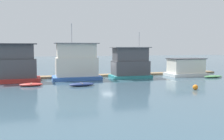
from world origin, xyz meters
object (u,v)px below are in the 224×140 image
object	(u,v)px
houseboat_red	(14,65)
houseboat_teal	(130,64)
houseboat_blue	(76,63)
houseboat_white	(186,67)
dinghy_red	(31,85)
dinghy_navy	(82,84)
buoy_orange	(195,87)
dinghy_green	(213,76)

from	to	relation	value
houseboat_red	houseboat_teal	bearing A→B (deg)	-0.37
houseboat_blue	houseboat_white	bearing A→B (deg)	-1.11
houseboat_red	houseboat_white	world-z (taller)	houseboat_red
dinghy_red	houseboat_white	bearing A→B (deg)	10.18
houseboat_blue	dinghy_navy	world-z (taller)	houseboat_blue
dinghy_navy	buoy_orange	world-z (taller)	buoy_orange
houseboat_red	dinghy_red	distance (m)	5.65
houseboat_red	houseboat_teal	xyz separation A→B (m)	(17.35, -0.11, -0.07)
houseboat_teal	dinghy_red	distance (m)	15.85
dinghy_navy	buoy_orange	size ratio (longest dim) A/B	5.46
houseboat_white	dinghy_green	distance (m)	4.68
houseboat_red	houseboat_teal	world-z (taller)	houseboat_teal
houseboat_teal	buoy_orange	size ratio (longest dim) A/B	12.11
houseboat_teal	dinghy_navy	bearing A→B (deg)	-144.65
dinghy_green	houseboat_blue	bearing A→B (deg)	169.59
houseboat_blue	dinghy_navy	bearing A→B (deg)	-93.08
dinghy_red	buoy_orange	world-z (taller)	buoy_orange
houseboat_teal	dinghy_green	world-z (taller)	houseboat_teal
houseboat_red	buoy_orange	size ratio (longest dim) A/B	11.57
dinghy_red	dinghy_green	distance (m)	27.94
houseboat_blue	dinghy_navy	xyz separation A→B (m)	(-0.36, -6.65, -2.28)
dinghy_navy	dinghy_green	world-z (taller)	dinghy_navy
houseboat_teal	dinghy_red	world-z (taller)	houseboat_teal
houseboat_red	dinghy_navy	distance (m)	10.82
houseboat_teal	houseboat_white	xyz separation A→B (m)	(10.14, -0.05, -0.86)
dinghy_red	buoy_orange	size ratio (longest dim) A/B	4.78
buoy_orange	houseboat_red	bearing A→B (deg)	147.60
houseboat_red	dinghy_green	world-z (taller)	houseboat_red
dinghy_green	houseboat_red	bearing A→B (deg)	172.96
houseboat_white	dinghy_green	world-z (taller)	houseboat_white
houseboat_blue	dinghy_green	bearing A→B (deg)	-10.41
houseboat_red	houseboat_teal	size ratio (longest dim) A/B	0.96
houseboat_red	dinghy_red	size ratio (longest dim) A/B	2.42
houseboat_blue	dinghy_red	distance (m)	8.43
houseboat_blue	buoy_orange	xyz separation A→B (m)	(11.67, -13.19, -2.19)
dinghy_navy	dinghy_green	xyz separation A→B (m)	(21.81, 2.71, -0.03)
dinghy_red	dinghy_navy	size ratio (longest dim) A/B	0.88
houseboat_teal	houseboat_white	world-z (taller)	houseboat_teal
houseboat_teal	dinghy_red	bearing A→B (deg)	-163.11
dinghy_red	dinghy_navy	bearing A→B (deg)	-16.09
houseboat_white	houseboat_blue	bearing A→B (deg)	178.89
houseboat_white	dinghy_navy	size ratio (longest dim) A/B	1.98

